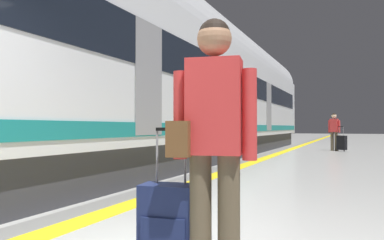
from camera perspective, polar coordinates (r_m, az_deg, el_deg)
safety_line_strip at (r=12.26m, az=10.86°, el=-5.92°), size 0.36×80.00×0.01m
tactile_edge_band at (r=12.33m, az=9.53°, el=-5.91°), size 0.54×80.00×0.01m
high_speed_train at (r=11.29m, az=-1.46°, el=6.34°), size 2.94×29.04×4.97m
traveller_foreground at (r=2.38m, az=3.10°, el=-1.88°), size 0.56×0.35×1.74m
rolling_suitcase_foreground at (r=2.64m, az=-3.71°, el=-16.19°), size 0.41×0.28×1.04m
passenger_near at (r=17.41m, az=21.11°, el=-1.28°), size 0.50×0.28×1.66m
suitcase_near at (r=17.10m, az=22.15°, el=-3.27°), size 0.44×0.37×1.07m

